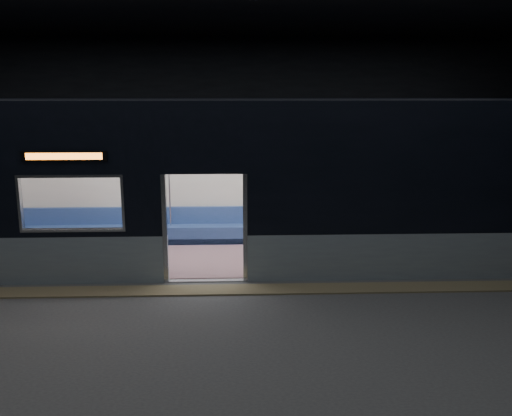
{
  "coord_description": "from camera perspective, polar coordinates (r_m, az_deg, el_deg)",
  "views": [
    {
      "loc": [
        0.58,
        -8.66,
        3.52
      ],
      "look_at": [
        0.99,
        2.3,
        1.14
      ],
      "focal_mm": 38.0,
      "sensor_mm": 36.0,
      "label": 1
    }
  ],
  "objects": [
    {
      "name": "station_floor",
      "position": [
        9.37,
        -5.6,
        -9.92
      ],
      "size": [
        24.0,
        14.0,
        0.01
      ],
      "primitive_type": "cube",
      "color": "#47494C",
      "rests_on": "ground"
    },
    {
      "name": "station_envelope",
      "position": [
        8.68,
        -6.12,
        13.13
      ],
      "size": [
        24.0,
        14.0,
        5.0
      ],
      "color": "black",
      "rests_on": "station_floor"
    },
    {
      "name": "handbag",
      "position": [
        12.35,
        3.4,
        -1.01
      ],
      "size": [
        0.31,
        0.27,
        0.14
      ],
      "primitive_type": "cube",
      "rotation": [
        0.0,
        0.0,
        0.1
      ],
      "color": "black",
      "rests_on": "passenger"
    },
    {
      "name": "passenger",
      "position": [
        12.56,
        3.38,
        -0.18
      ],
      "size": [
        0.46,
        0.75,
        1.42
      ],
      "rotation": [
        0.0,
        0.0,
        0.19
      ],
      "color": "black",
      "rests_on": "metro_car"
    },
    {
      "name": "metro_car",
      "position": [
        11.34,
        -5.06,
        3.72
      ],
      "size": [
        18.0,
        3.04,
        3.35
      ],
      "color": "#90A4AC",
      "rests_on": "station_floor"
    },
    {
      "name": "tactile_strip",
      "position": [
        9.87,
        -5.42,
        -8.61
      ],
      "size": [
        22.8,
        0.5,
        0.03
      ],
      "primitive_type": "cube",
      "color": "#8C7F59",
      "rests_on": "station_floor"
    },
    {
      "name": "transit_map",
      "position": [
        12.76,
        4.15,
        3.0
      ],
      "size": [
        1.0,
        0.03,
        0.65
      ],
      "primitive_type": "cube",
      "color": "white",
      "rests_on": "metro_car"
    }
  ]
}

